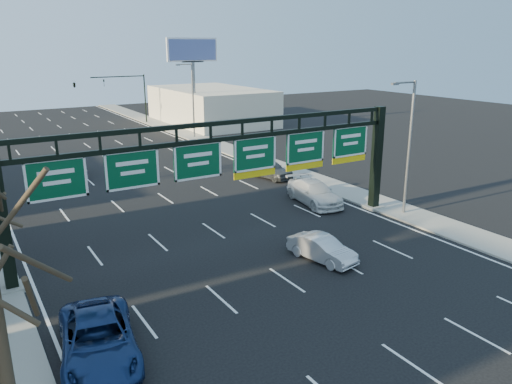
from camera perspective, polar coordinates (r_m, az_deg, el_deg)
ground at (r=23.71m, az=6.34°, el=-11.80°), size 160.00×160.00×0.00m
sidewalk_right at (r=45.95m, az=3.72°, el=2.47°), size 3.00×120.00×0.12m
lane_markings at (r=40.18m, az=-11.37°, el=0.02°), size 21.60×120.00×0.01m
sign_gantry at (r=28.44m, az=-3.01°, el=3.14°), size 24.60×1.20×7.20m
building_right_distant at (r=74.60m, az=-5.16°, el=9.79°), size 12.00×20.00×5.00m
streetlight_near at (r=34.45m, az=17.02°, el=5.57°), size 2.15×0.22×9.00m
streetlight_far at (r=62.12m, az=-7.33°, el=10.77°), size 2.15×0.22×9.00m
billboard_right at (r=67.44m, az=-7.26°, el=14.61°), size 7.00×0.50×12.00m
traffic_signal_mast at (r=73.95m, az=-17.19°, el=11.41°), size 10.16×0.54×7.00m
car_blue_suv at (r=19.92m, az=-17.57°, el=-15.85°), size 3.64×6.17×1.61m
car_silver_sedan at (r=27.19m, az=7.55°, el=-6.45°), size 2.12×4.22×1.33m
car_white_wagon at (r=36.65m, az=6.66°, el=-0.05°), size 3.04×5.86×1.62m
car_grey_far at (r=43.44m, az=1.53°, el=2.66°), size 2.74×4.90×1.57m
car_silver_distant at (r=46.85m, az=-20.23°, el=2.69°), size 1.98×4.99×1.62m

